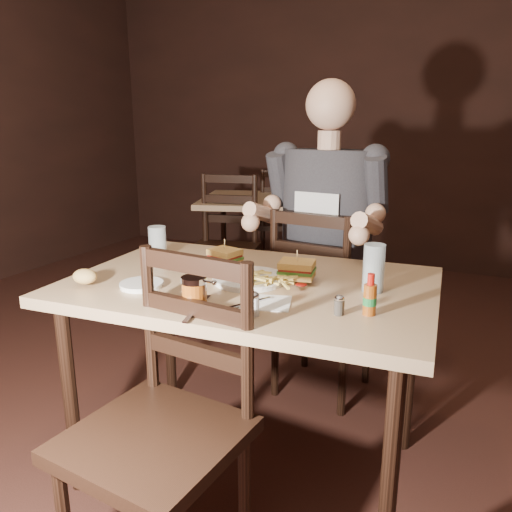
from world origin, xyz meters
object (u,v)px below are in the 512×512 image
at_px(main_table, 250,301).
at_px(side_plate, 142,286).
at_px(bg_chair_near, 221,250).
at_px(glass_left, 157,242).
at_px(glass_right, 374,268).
at_px(chair_near, 154,438).
at_px(dinner_plate, 249,280).
at_px(diner, 324,196).
at_px(chair_far, 324,302).
at_px(hot_sauce, 370,294).
at_px(bg_table, 256,209).
at_px(bg_chair_far, 283,223).
at_px(syrup_dispenser, 194,293).

xyz_separation_m(main_table, side_plate, (-0.31, -0.22, 0.08)).
bearing_deg(main_table, bg_chair_near, 123.03).
height_order(bg_chair_near, glass_left, bg_chair_near).
bearing_deg(glass_right, chair_near, -124.28).
height_order(chair_near, dinner_plate, chair_near).
bearing_deg(diner, chair_far, 90.00).
relative_size(bg_chair_near, dinner_plate, 3.84).
xyz_separation_m(chair_far, glass_left, (-0.55, -0.57, 0.37)).
distance_m(diner, glass_left, 0.77).
xyz_separation_m(chair_near, bg_chair_near, (-0.83, 1.87, 0.01)).
xyz_separation_m(bg_chair_near, diner, (0.91, -0.66, 0.51)).
bearing_deg(bg_chair_near, hot_sauce, -60.01).
bearing_deg(glass_left, glass_right, -2.81).
height_order(glass_left, side_plate, glass_left).
distance_m(dinner_plate, glass_right, 0.44).
bearing_deg(hot_sauce, bg_table, 123.23).
height_order(chair_far, glass_right, chair_far).
bearing_deg(hot_sauce, chair_near, -138.01).
relative_size(bg_table, bg_chair_near, 1.03).
xyz_separation_m(bg_chair_far, bg_chair_near, (0.00, -1.10, 0.01)).
relative_size(diner, syrup_dispenser, 9.92).
bearing_deg(dinner_plate, glass_right, 11.21).
bearing_deg(bg_chair_far, dinner_plate, 85.53).
bearing_deg(bg_chair_near, bg_chair_far, 77.86).
bearing_deg(side_plate, bg_chair_near, 109.46).
bearing_deg(chair_far, side_plate, 73.08).
xyz_separation_m(chair_near, glass_left, (-0.47, 0.69, 0.36)).
bearing_deg(bg_chair_far, chair_far, 94.28).
relative_size(chair_far, chair_near, 0.98).
bearing_deg(bg_chair_far, glass_right, 94.74).
distance_m(bg_chair_far, hot_sauce, 2.88).
bearing_deg(hot_sauce, main_table, 162.90).
bearing_deg(hot_sauce, side_plate, -173.96).
relative_size(diner, glass_right, 6.29).
xyz_separation_m(chair_near, bg_chair_far, (-0.83, 2.97, -0.00)).
relative_size(bg_chair_near, hot_sauce, 7.76).
xyz_separation_m(hot_sauce, syrup_dispenser, (-0.49, -0.18, -0.01)).
height_order(bg_chair_near, dinner_plate, bg_chair_near).
height_order(bg_table, chair_near, chair_near).
bearing_deg(main_table, side_plate, -144.15).
height_order(chair_near, diner, diner).
distance_m(chair_far, chair_near, 1.27).
xyz_separation_m(chair_far, bg_chair_far, (-0.91, 1.71, 0.01)).
xyz_separation_m(glass_right, side_plate, (-0.73, -0.30, -0.08)).
xyz_separation_m(bg_table, diner, (0.91, -1.21, 0.31)).
height_order(chair_far, dinner_plate, chair_far).
distance_m(bg_chair_far, bg_chair_near, 1.10).
relative_size(glass_right, side_plate, 1.11).
height_order(glass_right, side_plate, glass_right).
bearing_deg(hot_sauce, bg_chair_near, 132.13).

